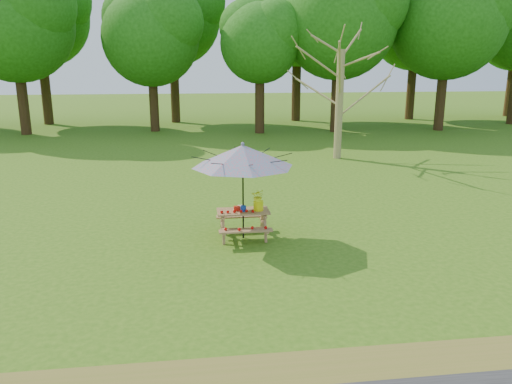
{
  "coord_description": "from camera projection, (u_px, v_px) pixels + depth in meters",
  "views": [
    {
      "loc": [
        -3.21,
        -8.36,
        3.98
      ],
      "look_at": [
        -1.77,
        2.63,
        1.1
      ],
      "focal_mm": 35.0,
      "sensor_mm": 36.0,
      "label": 1
    }
  ],
  "objects": [
    {
      "name": "drygrass_strip",
      "position": [
        438.0,
        366.0,
        6.74
      ],
      "size": [
        120.0,
        1.2,
        0.01
      ],
      "primitive_type": "cube",
      "color": "olive",
      "rests_on": "ground"
    },
    {
      "name": "flower_bucket",
      "position": [
        258.0,
        199.0,
        11.46
      ],
      "size": [
        0.37,
        0.34,
        0.51
      ],
      "color": "#F5F50C",
      "rests_on": "picnic_table"
    },
    {
      "name": "tomatoes_row",
      "position": [
        237.0,
        211.0,
        11.32
      ],
      "size": [
        0.77,
        0.13,
        0.07
      ],
      "primitive_type": null,
      "color": "red",
      "rests_on": "picnic_table"
    },
    {
      "name": "ground",
      "position": [
        367.0,
        280.0,
        9.42
      ],
      "size": [
        120.0,
        120.0,
        0.0
      ],
      "primitive_type": "plane",
      "color": "#356312",
      "rests_on": "ground"
    },
    {
      "name": "bare_tree",
      "position": [
        343.0,
        1.0,
        19.87
      ],
      "size": [
        6.24,
        6.24,
        10.47
      ],
      "color": "olive",
      "rests_on": "ground"
    },
    {
      "name": "patio_umbrella",
      "position": [
        243.0,
        156.0,
        11.2
      ],
      "size": [
        2.49,
        2.49,
        2.26
      ],
      "color": "black",
      "rests_on": "ground"
    },
    {
      "name": "picnic_table",
      "position": [
        243.0,
        225.0,
        11.61
      ],
      "size": [
        1.2,
        1.32,
        0.67
      ],
      "color": "#986444",
      "rests_on": "ground"
    },
    {
      "name": "produce_bins",
      "position": [
        241.0,
        208.0,
        11.52
      ],
      "size": [
        0.28,
        0.36,
        0.13
      ],
      "color": "red",
      "rests_on": "picnic_table"
    }
  ]
}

